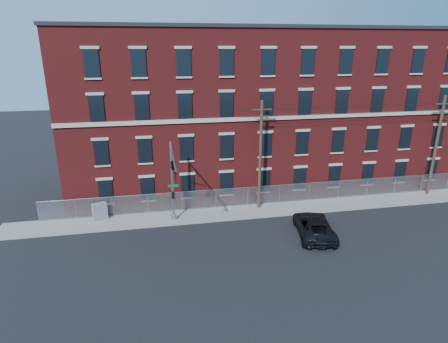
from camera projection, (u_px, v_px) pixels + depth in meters
ground at (254, 239)px, 29.33m from camera, size 140.00×140.00×0.00m
sidewalk at (359, 202)px, 36.10m from camera, size 65.00×3.00×0.12m
mill_building at (326, 106)px, 41.81m from camera, size 55.30×14.32×16.30m
chain_link_fence at (353, 188)px, 36.99m from camera, size 59.06×0.06×1.85m
traffic_signal_mast at (173, 171)px, 28.55m from camera, size 0.90×6.75×7.00m
utility_pole_near at (260, 154)px, 33.18m from camera, size 1.80×0.28×10.00m
utility_pole_mid at (436, 144)px, 36.40m from camera, size 1.80×0.28×10.00m
overhead_wires at (444, 106)px, 35.18m from camera, size 40.00×0.62×0.62m
pickup_truck at (314, 226)px, 29.72m from camera, size 3.68×6.14×1.60m
utility_cabinet at (100, 211)px, 32.18m from camera, size 1.34×1.00×1.50m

